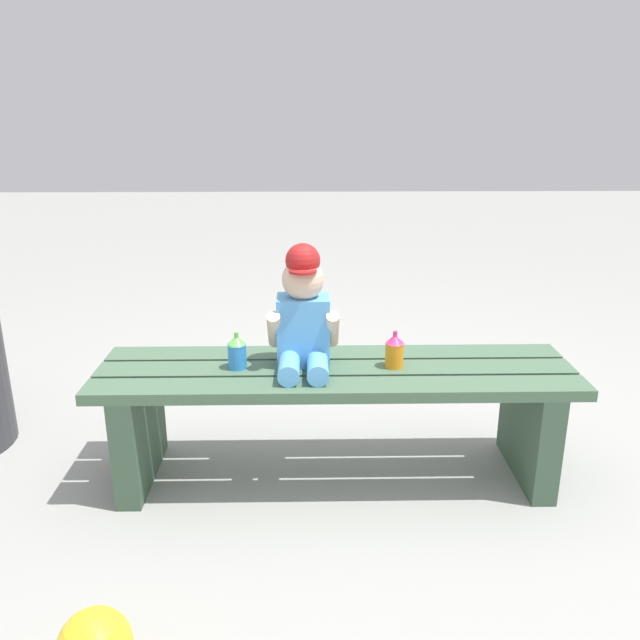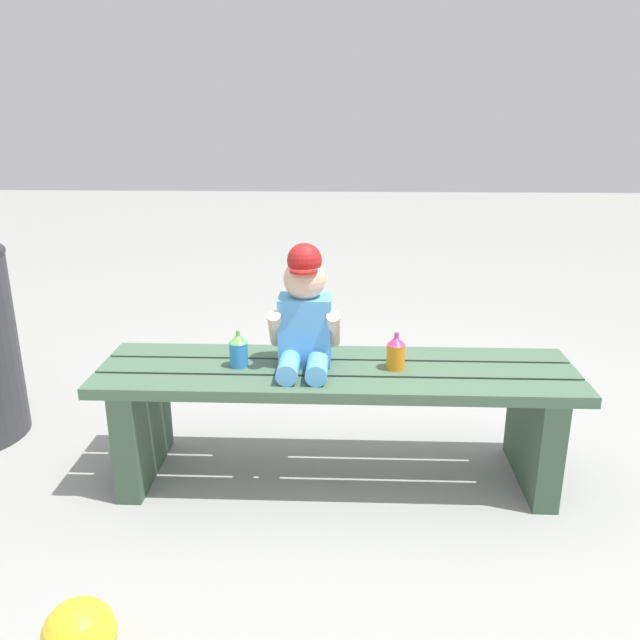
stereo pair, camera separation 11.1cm
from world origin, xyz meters
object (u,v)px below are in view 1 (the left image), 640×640
(park_bench, at_px, (336,402))
(sippy_cup_right, at_px, (395,350))
(child_figure, at_px, (303,314))
(sippy_cup_left, at_px, (237,351))

(park_bench, xyz_separation_m, sippy_cup_right, (0.19, -0.00, 0.18))
(child_figure, height_order, sippy_cup_right, child_figure)
(sippy_cup_left, distance_m, sippy_cup_right, 0.51)
(child_figure, bearing_deg, sippy_cup_right, -4.30)
(sippy_cup_right, bearing_deg, child_figure, 175.70)
(sippy_cup_left, relative_size, sippy_cup_right, 1.00)
(park_bench, height_order, sippy_cup_left, sippy_cup_left)
(child_figure, distance_m, sippy_cup_right, 0.32)
(child_figure, distance_m, sippy_cup_left, 0.25)
(sippy_cup_left, xyz_separation_m, sippy_cup_right, (0.51, 0.00, 0.00))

